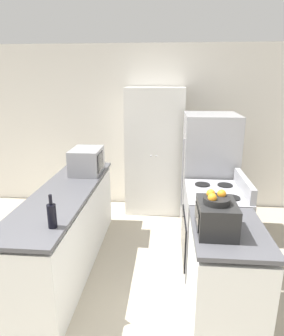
# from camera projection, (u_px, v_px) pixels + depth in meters

# --- Properties ---
(wall_back) EXTENTS (7.00, 0.06, 2.60)m
(wall_back) POSITION_uv_depth(u_px,v_px,m) (149.00, 128.00, 4.90)
(wall_back) COLOR silver
(wall_back) RESTS_ON ground_plane
(counter_left) EXTENTS (0.60, 2.33, 0.91)m
(counter_left) POSITION_uv_depth(u_px,v_px,m) (67.00, 229.00, 3.40)
(counter_left) COLOR silver
(counter_left) RESTS_ON ground_plane
(counter_right) EXTENTS (0.60, 0.87, 0.91)m
(counter_right) POSITION_uv_depth(u_px,v_px,m) (225.00, 278.00, 2.57)
(counter_right) COLOR silver
(counter_right) RESTS_ON ground_plane
(pantry_cabinet) EXTENTS (0.88, 0.53, 1.96)m
(pantry_cabinet) POSITION_uv_depth(u_px,v_px,m) (154.00, 152.00, 4.70)
(pantry_cabinet) COLOR white
(pantry_cabinet) RESTS_ON ground_plane
(stove) EXTENTS (0.66, 0.79, 1.07)m
(stove) POSITION_uv_depth(u_px,v_px,m) (213.00, 228.00, 3.37)
(stove) COLOR #9E9EA3
(stove) RESTS_ON ground_plane
(refrigerator) EXTENTS (0.70, 0.71, 1.65)m
(refrigerator) POSITION_uv_depth(u_px,v_px,m) (208.00, 176.00, 4.02)
(refrigerator) COLOR #A3A3A8
(refrigerator) RESTS_ON ground_plane
(microwave) EXTENTS (0.37, 0.48, 0.32)m
(microwave) POSITION_uv_depth(u_px,v_px,m) (87.00, 161.00, 3.84)
(microwave) COLOR #939399
(microwave) RESTS_ON counter_left
(wine_bottle) EXTENTS (0.07, 0.07, 0.29)m
(wine_bottle) POSITION_uv_depth(u_px,v_px,m) (52.00, 215.00, 2.43)
(wine_bottle) COLOR black
(wine_bottle) RESTS_ON counter_left
(toaster_oven) EXTENTS (0.30, 0.38, 0.25)m
(toaster_oven) POSITION_uv_depth(u_px,v_px,m) (216.00, 217.00, 2.35)
(toaster_oven) COLOR black
(toaster_oven) RESTS_ON counter_right
(fruit_bowl) EXTENTS (0.21, 0.21, 0.10)m
(fruit_bowl) POSITION_uv_depth(u_px,v_px,m) (216.00, 199.00, 2.30)
(fruit_bowl) COLOR black
(fruit_bowl) RESTS_ON toaster_oven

